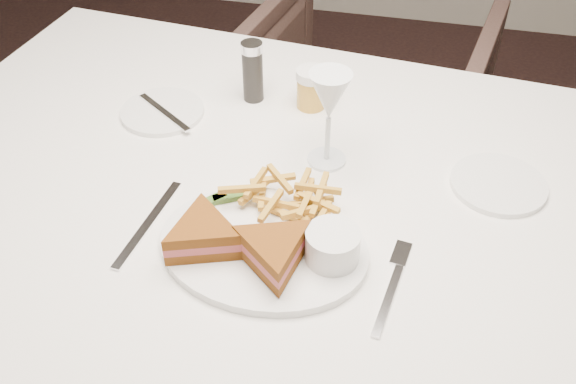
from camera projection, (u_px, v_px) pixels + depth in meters
The scene contains 3 objects.
table at pixel (293, 332), 1.31m from camera, with size 1.48×0.99×0.75m, color white.
chair_far at pixel (362, 105), 1.98m from camera, with size 0.68×0.64×0.70m, color #46312B.
table_setting at pixel (281, 192), 1.01m from camera, with size 0.79×0.65×0.18m.
Camera 1 is at (0.11, -0.51, 1.46)m, focal length 40.00 mm.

